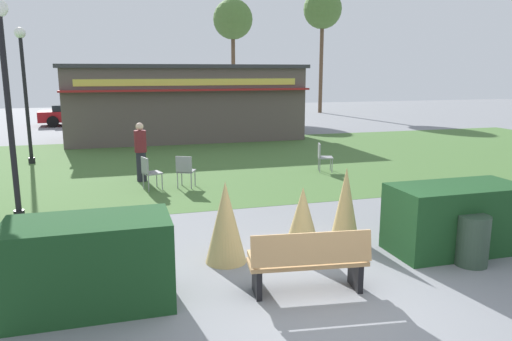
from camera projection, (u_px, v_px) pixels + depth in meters
name	position (u px, v px, depth m)	size (l,w,h in m)	color
ground_plane	(323.00, 304.00, 6.67)	(80.00, 80.00, 0.00)	slate
lawn_patch	(196.00, 163.00, 16.89)	(36.00, 12.00, 0.01)	#446B33
park_bench	(309.00, 261.00, 6.89)	(1.75, 0.73, 0.95)	tan
hedge_left	(90.00, 264.00, 6.48)	(2.13, 1.10, 1.22)	#19421E
hedge_right	(456.00, 218.00, 8.55)	(2.33, 1.10, 1.18)	#19421E
ornamental_grass_behind_left	(346.00, 204.00, 9.08)	(0.54, 0.54, 1.39)	tan
ornamental_grass_behind_right	(226.00, 222.00, 8.01)	(0.69, 0.69, 1.37)	tan
ornamental_grass_behind_center	(303.00, 220.00, 8.42)	(0.68, 0.68, 1.19)	tan
lamppost_mid	(6.00, 86.00, 9.90)	(0.36, 0.36, 4.52)	black
lamppost_far	(24.00, 80.00, 16.20)	(0.36, 0.36, 4.52)	black
trash_bin	(473.00, 240.00, 7.93)	(0.52, 0.52, 0.84)	#2D4233
food_kiosk	(185.00, 102.00, 22.60)	(10.70, 4.50, 3.40)	#594C47
cafe_chair_west	(149.00, 170.00, 12.95)	(0.55, 0.55, 0.89)	gray
cafe_chair_east	(185.00, 169.00, 13.15)	(0.58, 0.58, 0.89)	gray
cafe_chair_center	(323.00, 155.00, 15.32)	(0.55, 0.55, 0.89)	gray
person_strolling	(141.00, 152.00, 13.91)	(0.34, 0.34, 1.69)	#23232D
parked_car_west_slot	(77.00, 114.00, 28.55)	(4.27, 2.18, 1.20)	maroon
parked_car_center_slot	(166.00, 112.00, 29.96)	(4.32, 2.30, 1.20)	black
tree_left_bg	(323.00, 11.00, 35.62)	(2.80, 2.80, 8.93)	brown
tree_right_bg	(233.00, 20.00, 34.55)	(2.80, 2.80, 8.11)	brown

